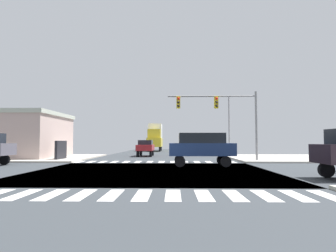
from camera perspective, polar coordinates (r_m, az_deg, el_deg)
The scene contains 10 objects.
ground at distance 16.69m, azimuth -3.28°, elevation -9.25°, with size 90.00×90.00×0.05m.
sidewalk_corner_ne at distance 30.91m, azimuth 23.57°, elevation -5.98°, with size 12.00×12.00×0.14m.
sidewalk_corner_nw at distance 31.95m, azimuth -25.54°, elevation -5.84°, with size 12.00×12.00×0.14m.
crosswalk_near at distance 9.53m, azimuth -8.29°, elevation -13.72°, with size 13.50×2.00×0.01m.
crosswalk_far at distance 23.95m, azimuth -2.53°, elevation -7.31°, with size 13.50×2.00×0.01m.
traffic_signal_mast at distance 24.56m, azimuth 10.62°, elevation 3.37°, with size 7.71×0.55×6.05m.
street_lamp at distance 32.95m, azimuth 11.87°, elevation 1.34°, with size 1.78×0.32×7.03m.
sedan_crossing_2 at distance 32.95m, azimuth -4.58°, elevation -4.21°, with size 1.80×4.30×1.88m.
suv_queued_1 at distance 20.14m, azimuth 6.86°, elevation -4.13°, with size 4.60×1.96×2.34m.
box_truck_trailing_1 at distance 49.74m, azimuth -2.65°, elevation -2.17°, with size 2.40×7.20×4.85m.
Camera 1 is at (1.26, -16.54, 1.77)m, focal length 29.92 mm.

